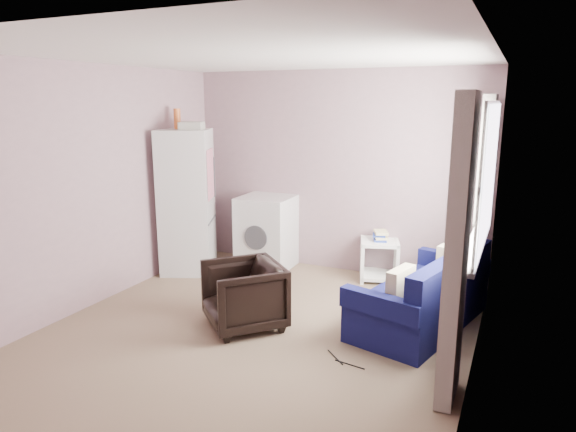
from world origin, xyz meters
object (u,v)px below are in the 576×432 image
washing_machine (267,230)px  sofa (425,299)px  fridge (187,201)px  side_table (379,257)px  armchair (244,292)px

washing_machine → sofa: washing_machine is taller
fridge → side_table: (2.29, 0.67, -0.62)m
washing_machine → sofa: (2.20, -0.99, -0.21)m
washing_machine → sofa: size_ratio=0.52×
fridge → sofa: fridge is taller
side_table → sofa: size_ratio=0.34×
sofa → side_table: bearing=138.7°
armchair → side_table: armchair is taller
fridge → sofa: bearing=-31.9°
sofa → fridge: bearing=-173.3°
armchair → side_table: 2.03m
washing_machine → side_table: (1.46, 0.11, -0.20)m
fridge → sofa: (3.03, -0.44, -0.64)m
armchair → fridge: bearing=-175.8°
fridge → washing_machine: fridge is taller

